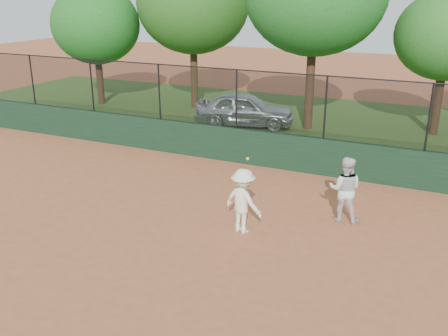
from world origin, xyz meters
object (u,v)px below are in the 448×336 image
at_px(player_main, 243,201).
at_px(tree_1, 193,4).
at_px(parked_car, 245,109).
at_px(tree_0, 95,25).
at_px(player_second, 345,189).
at_px(tree_3, 447,36).

relative_size(player_main, tree_1, 0.28).
xyz_separation_m(player_main, tree_1, (-7.60, 11.80, 4.19)).
xyz_separation_m(parked_car, tree_1, (-3.72, 2.35, 4.28)).
bearing_deg(tree_0, player_second, -31.18).
distance_m(player_second, tree_3, 10.36).
bearing_deg(tree_1, player_main, -57.20).
relative_size(player_second, tree_1, 0.23).
distance_m(tree_0, tree_1, 5.10).
relative_size(parked_car, player_second, 2.47).
distance_m(parked_car, tree_0, 9.19).
distance_m(parked_car, player_second, 9.80).
bearing_deg(player_main, tree_0, 139.87).
bearing_deg(tree_0, parked_car, -6.78).
height_order(tree_0, tree_3, tree_0).
relative_size(parked_car, player_main, 2.07).
height_order(parked_car, player_main, player_main).
height_order(player_second, tree_3, tree_3).
bearing_deg(player_second, tree_3, -105.85).
bearing_deg(tree_0, tree_1, 15.48).
relative_size(tree_1, tree_3, 1.30).
relative_size(player_second, tree_3, 0.30).
bearing_deg(player_second, parked_car, -58.70).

